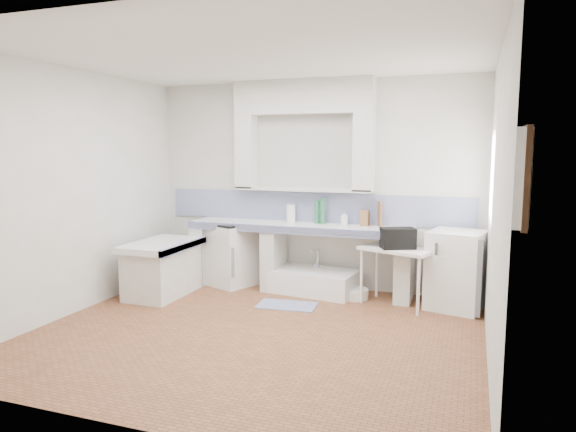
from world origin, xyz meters
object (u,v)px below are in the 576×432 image
(stove, at_px, (231,255))
(fridge, at_px, (456,270))
(side_table, at_px, (396,277))
(sink, at_px, (313,282))

(stove, height_order, fridge, fridge)
(side_table, height_order, fridge, fridge)
(sink, relative_size, side_table, 1.34)
(stove, distance_m, side_table, 2.33)
(fridge, bearing_deg, sink, -169.08)
(stove, relative_size, fridge, 0.91)
(fridge, bearing_deg, side_table, -156.10)
(side_table, bearing_deg, stove, -165.56)
(stove, height_order, side_table, stove)
(sink, bearing_deg, stove, -173.21)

